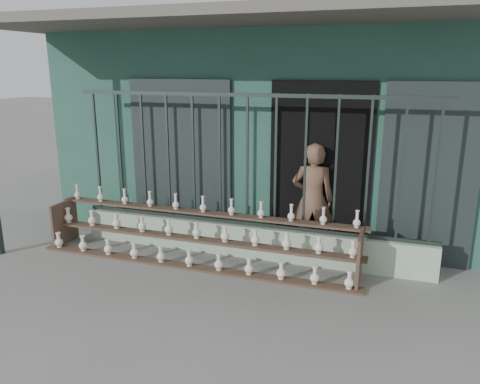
% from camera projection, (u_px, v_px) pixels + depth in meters
% --- Properties ---
extents(ground, '(60.00, 60.00, 0.00)m').
position_uv_depth(ground, '(212.00, 297.00, 5.40)').
color(ground, slate).
extents(workshop_building, '(7.40, 6.60, 3.21)m').
position_uv_depth(workshop_building, '(295.00, 119.00, 8.85)').
color(workshop_building, '#275345').
rests_on(workshop_building, ground).
extents(parapet_wall, '(5.00, 0.20, 0.45)m').
position_uv_depth(parapet_wall, '(247.00, 240.00, 6.53)').
color(parapet_wall, '#AECBAF').
rests_on(parapet_wall, ground).
extents(security_fence, '(5.00, 0.04, 1.80)m').
position_uv_depth(security_fence, '(247.00, 161.00, 6.24)').
color(security_fence, '#283330').
rests_on(security_fence, parapet_wall).
extents(shelf_rack, '(4.50, 0.68, 0.85)m').
position_uv_depth(shelf_rack, '(196.00, 236.00, 6.30)').
color(shelf_rack, brown).
rests_on(shelf_rack, ground).
extents(elderly_woman, '(0.63, 0.46, 1.58)m').
position_uv_depth(elderly_woman, '(313.00, 199.00, 6.48)').
color(elderly_woman, brown).
rests_on(elderly_woman, ground).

